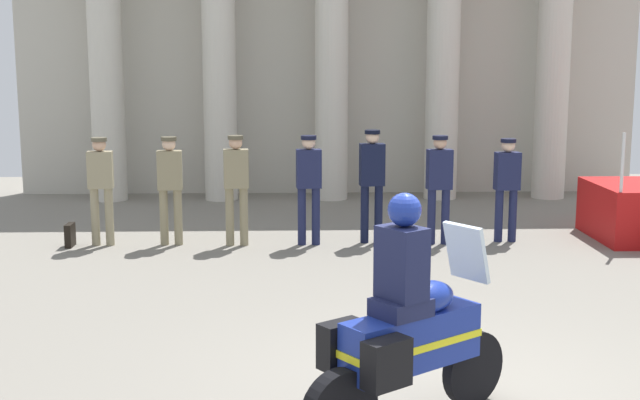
% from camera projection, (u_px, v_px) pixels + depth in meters
% --- Properties ---
extents(colonnade_backdrop, '(13.18, 1.53, 6.62)m').
position_uv_depth(colonnade_backdrop, '(330.00, 33.00, 17.55)').
color(colonnade_backdrop, beige).
rests_on(colonnade_backdrop, ground_plane).
extents(officer_in_row_0, '(0.40, 0.26, 1.69)m').
position_uv_depth(officer_in_row_0, '(101.00, 182.00, 13.06)').
color(officer_in_row_0, gray).
rests_on(officer_in_row_0, ground_plane).
extents(officer_in_row_1, '(0.40, 0.26, 1.70)m').
position_uv_depth(officer_in_row_1, '(170.00, 182.00, 13.09)').
color(officer_in_row_1, '#847A5B').
rests_on(officer_in_row_1, ground_plane).
extents(officer_in_row_2, '(0.40, 0.26, 1.72)m').
position_uv_depth(officer_in_row_2, '(236.00, 181.00, 13.05)').
color(officer_in_row_2, '#847A5B').
rests_on(officer_in_row_2, ground_plane).
extents(officer_in_row_3, '(0.40, 0.26, 1.72)m').
position_uv_depth(officer_in_row_3, '(309.00, 181.00, 13.09)').
color(officer_in_row_3, '#191E42').
rests_on(officer_in_row_3, ground_plane).
extents(officer_in_row_4, '(0.40, 0.26, 1.79)m').
position_uv_depth(officer_in_row_4, '(372.00, 177.00, 13.24)').
color(officer_in_row_4, black).
rests_on(officer_in_row_4, ground_plane).
extents(officer_in_row_5, '(0.40, 0.26, 1.71)m').
position_uv_depth(officer_in_row_5, '(439.00, 180.00, 13.15)').
color(officer_in_row_5, '#191E42').
rests_on(officer_in_row_5, ground_plane).
extents(officer_in_row_6, '(0.40, 0.26, 1.65)m').
position_uv_depth(officer_in_row_6, '(507.00, 181.00, 13.33)').
color(officer_in_row_6, '#191E42').
rests_on(officer_in_row_6, ground_plane).
extents(motorcycle_with_rider, '(1.77, 1.33, 1.90)m').
position_uv_depth(motorcycle_with_rider, '(405.00, 333.00, 6.56)').
color(motorcycle_with_rider, black).
rests_on(motorcycle_with_rider, ground_plane).
extents(briefcase_on_ground, '(0.10, 0.32, 0.36)m').
position_uv_depth(briefcase_on_ground, '(70.00, 235.00, 13.11)').
color(briefcase_on_ground, black).
rests_on(briefcase_on_ground, ground_plane).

